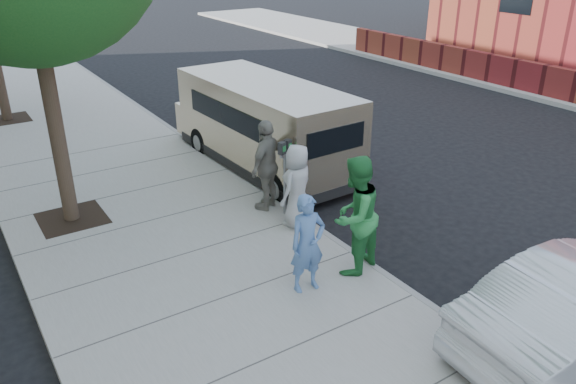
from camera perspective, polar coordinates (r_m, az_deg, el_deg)
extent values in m
plane|color=black|center=(10.23, -5.15, -5.38)|extent=(120.00, 120.00, 0.00)
cube|color=gray|center=(9.84, -10.33, -6.53)|extent=(5.00, 60.00, 0.15)
cube|color=gray|center=(10.84, 1.56, -2.99)|extent=(0.12, 60.00, 0.16)
cube|color=black|center=(11.55, -21.08, -2.49)|extent=(1.20, 1.20, 0.01)
cylinder|color=#38281E|center=(10.85, -22.65, 6.84)|extent=(0.28, 0.28, 3.96)
cube|color=black|center=(18.64, -26.59, 6.64)|extent=(1.20, 1.20, 0.01)
cylinder|color=gray|center=(10.72, -0.32, 0.66)|extent=(0.06, 0.06, 1.19)
cube|color=gray|center=(10.48, -0.33, 3.84)|extent=(0.24, 0.14, 0.08)
cube|color=#2D2D30|center=(10.36, -0.63, 4.47)|extent=(0.16, 0.14, 0.23)
cube|color=#2D2D30|center=(10.50, -0.03, 4.74)|extent=(0.16, 0.14, 0.23)
cube|color=beige|center=(13.08, -2.36, 6.99)|extent=(2.07, 5.17, 1.88)
cube|color=beige|center=(15.54, -7.98, 7.83)|extent=(1.76, 0.58, 0.80)
cube|color=black|center=(11.02, 4.91, 5.28)|extent=(1.42, 0.07, 0.52)
cylinder|color=black|center=(14.34, -8.79, 5.04)|extent=(0.27, 0.73, 0.72)
cylinder|color=black|center=(15.10, -3.14, 6.30)|extent=(0.27, 0.73, 0.72)
cylinder|color=black|center=(11.54, -0.93, 0.37)|extent=(0.27, 0.73, 0.72)
cylinder|color=black|center=(12.47, 5.40, 2.18)|extent=(0.27, 0.73, 0.72)
imported|color=#547AB2|center=(8.37, 1.99, -5.27)|extent=(0.60, 0.43, 1.56)
imported|color=#2C8740|center=(8.80, 6.79, -2.40)|extent=(1.13, 1.00, 1.95)
imported|color=#AEAEB1|center=(10.24, 0.94, 0.63)|extent=(0.90, 0.76, 1.57)
imported|color=gray|center=(10.87, -2.11, 2.76)|extent=(1.14, 0.90, 1.81)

